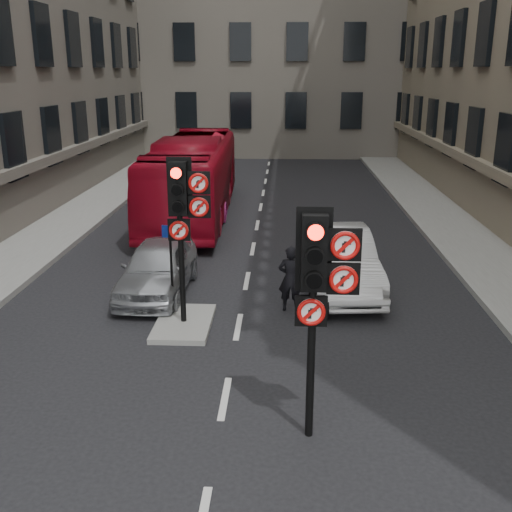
# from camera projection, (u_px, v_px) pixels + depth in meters

# --- Properties ---
(ground) EXTENTS (120.00, 120.00, 0.00)m
(ground) POSITION_uv_depth(u_px,v_px,m) (211.00, 473.00, 8.36)
(ground) COLOR black
(ground) RESTS_ON ground
(pavement_left) EXTENTS (3.00, 50.00, 0.16)m
(pavement_left) POSITION_uv_depth(u_px,v_px,m) (41.00, 235.00, 20.11)
(pavement_left) COLOR gray
(pavement_left) RESTS_ON ground
(pavement_right) EXTENTS (3.00, 50.00, 0.16)m
(pavement_right) POSITION_uv_depth(u_px,v_px,m) (475.00, 241.00, 19.45)
(pavement_right) COLOR gray
(pavement_right) RESTS_ON ground
(centre_island) EXTENTS (1.20, 2.00, 0.12)m
(centre_island) POSITION_uv_depth(u_px,v_px,m) (184.00, 323.00, 13.17)
(centre_island) COLOR gray
(centre_island) RESTS_ON ground
(building_far) EXTENTS (30.00, 14.00, 20.00)m
(building_far) POSITION_uv_depth(u_px,v_px,m) (273.00, 1.00, 41.63)
(building_far) COLOR #6E675D
(building_far) RESTS_ON ground
(signal_near) EXTENTS (0.91, 0.40, 3.58)m
(signal_near) POSITION_uv_depth(u_px,v_px,m) (320.00, 277.00, 8.47)
(signal_near) COLOR black
(signal_near) RESTS_ON ground
(signal_far) EXTENTS (0.91, 0.40, 3.58)m
(signal_far) POSITION_uv_depth(u_px,v_px,m) (183.00, 206.00, 12.37)
(signal_far) COLOR black
(signal_far) RESTS_ON centre_island
(car_silver) EXTENTS (1.67, 3.95, 1.33)m
(car_silver) POSITION_uv_depth(u_px,v_px,m) (158.00, 268.00, 14.94)
(car_silver) COLOR #9C9EA3
(car_silver) RESTS_ON ground
(car_white) EXTENTS (2.00, 4.79, 1.54)m
(car_white) POSITION_uv_depth(u_px,v_px,m) (338.00, 259.00, 15.27)
(car_white) COLOR silver
(car_white) RESTS_ON ground
(car_pink) EXTENTS (1.97, 4.81, 1.39)m
(car_pink) POSITION_uv_depth(u_px,v_px,m) (195.00, 213.00, 20.58)
(car_pink) COLOR #CF3C97
(car_pink) RESTS_ON ground
(bus_red) EXTENTS (2.83, 10.93, 3.03)m
(bus_red) POSITION_uv_depth(u_px,v_px,m) (193.00, 177.00, 22.63)
(bus_red) COLOR maroon
(bus_red) RESTS_ON ground
(motorcycle) EXTENTS (0.60, 1.74, 1.03)m
(motorcycle) POSITION_uv_depth(u_px,v_px,m) (324.00, 290.00, 13.84)
(motorcycle) COLOR black
(motorcycle) RESTS_ON ground
(motorcyclist) EXTENTS (0.62, 0.46, 1.57)m
(motorcyclist) POSITION_uv_depth(u_px,v_px,m) (290.00, 279.00, 13.80)
(motorcyclist) COLOR black
(motorcyclist) RESTS_ON ground
(info_sign) EXTENTS (0.35, 0.13, 2.00)m
(info_sign) POSITION_uv_depth(u_px,v_px,m) (171.00, 256.00, 13.38)
(info_sign) COLOR black
(info_sign) RESTS_ON centre_island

